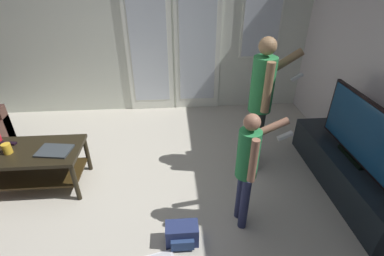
# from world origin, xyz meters

# --- Properties ---
(ground_plane) EXTENTS (5.65, 4.79, 0.02)m
(ground_plane) POSITION_xyz_m (0.00, 0.00, -0.01)
(ground_plane) COLOR beige
(wall_back_with_doors) EXTENTS (5.65, 0.09, 2.77)m
(wall_back_with_doors) POSITION_xyz_m (0.10, 2.36, 1.35)
(wall_back_with_doors) COLOR silver
(wall_back_with_doors) RESTS_ON ground_plane
(coffee_table) EXTENTS (1.03, 0.58, 0.49)m
(coffee_table) POSITION_xyz_m (-0.96, 0.43, 0.36)
(coffee_table) COLOR black
(coffee_table) RESTS_ON ground_plane
(tv_stand) EXTENTS (0.46, 1.80, 0.40)m
(tv_stand) POSITION_xyz_m (2.48, 0.15, 0.20)
(tv_stand) COLOR black
(tv_stand) RESTS_ON ground_plane
(flat_screen_tv) EXTENTS (0.08, 1.18, 0.68)m
(flat_screen_tv) POSITION_xyz_m (2.47, 0.15, 0.74)
(flat_screen_tv) COLOR black
(flat_screen_tv) RESTS_ON tv_stand
(person_adult) EXTENTS (0.65, 0.43, 1.59)m
(person_adult) POSITION_xyz_m (1.56, 0.62, 0.96)
(person_adult) COLOR #252925
(person_adult) RESTS_ON ground_plane
(person_child) EXTENTS (0.53, 0.35, 1.20)m
(person_child) POSITION_xyz_m (1.21, -0.25, 0.72)
(person_child) COLOR navy
(person_child) RESTS_ON ground_plane
(backpack) EXTENTS (0.30, 0.20, 0.21)m
(backpack) POSITION_xyz_m (0.61, -0.46, 0.10)
(backpack) COLOR navy
(backpack) RESTS_ON ground_plane
(laptop_closed) EXTENTS (0.37, 0.29, 0.02)m
(laptop_closed) POSITION_xyz_m (-0.70, 0.38, 0.50)
(laptop_closed) COLOR #353C40
(laptop_closed) RESTS_ON coffee_table
(cup_near_edge) EXTENTS (0.09, 0.09, 0.11)m
(cup_near_edge) POSITION_xyz_m (-1.17, 0.39, 0.55)
(cup_near_edge) COLOR gold
(cup_near_edge) RESTS_ON coffee_table
(tv_remote_black) EXTENTS (0.18, 0.08, 0.02)m
(tv_remote_black) POSITION_xyz_m (-1.25, 0.56, 0.51)
(tv_remote_black) COLOR black
(tv_remote_black) RESTS_ON coffee_table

